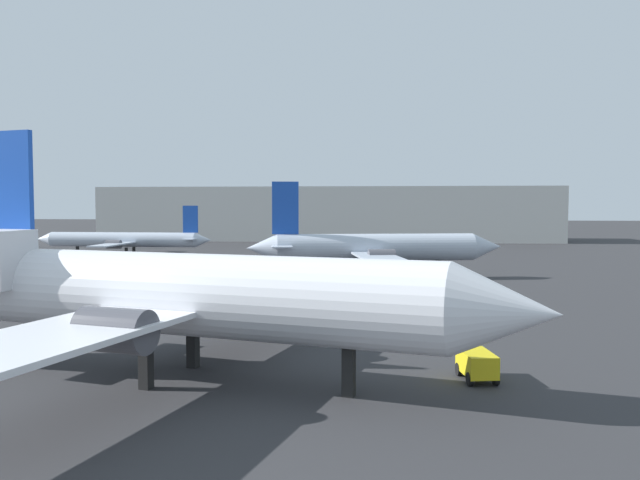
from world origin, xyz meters
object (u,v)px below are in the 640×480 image
(baggage_cart, at_px, (477,364))
(light_mast_left, at_px, (1,193))
(airplane_distant, at_px, (373,248))
(airplane_at_gate, at_px, (187,295))
(airplane_far_left, at_px, (125,240))

(baggage_cart, xyz_separation_m, light_mast_left, (-74.60, 79.89, 9.24))
(airplane_distant, bearing_deg, airplane_at_gate, -112.27)
(airplane_distant, xyz_separation_m, light_mast_left, (-68.92, 41.18, 6.63))
(baggage_cart, relative_size, light_mast_left, 0.15)
(baggage_cart, bearing_deg, airplane_at_gate, 84.97)
(airplane_at_gate, xyz_separation_m, baggage_cart, (13.16, 1.24, -3.15))
(airplane_at_gate, distance_m, baggage_cart, 13.58)
(airplane_distant, height_order, airplane_far_left, airplane_distant)
(baggage_cart, height_order, light_mast_left, light_mast_left)
(light_mast_left, bearing_deg, airplane_distant, -30.86)
(airplane_distant, bearing_deg, light_mast_left, 137.47)
(light_mast_left, bearing_deg, baggage_cart, -46.96)
(airplane_at_gate, height_order, airplane_far_left, airplane_at_gate)
(airplane_at_gate, height_order, airplane_distant, airplane_at_gate)
(airplane_distant, relative_size, airplane_far_left, 1.01)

